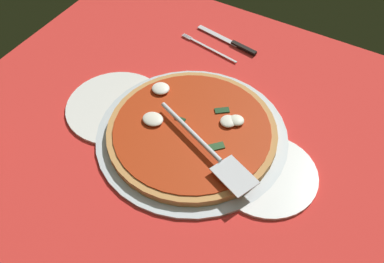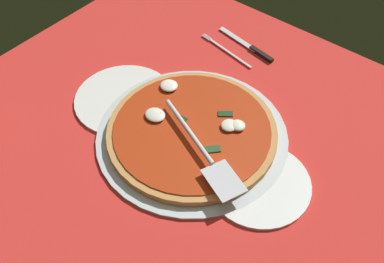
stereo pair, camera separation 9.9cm
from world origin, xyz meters
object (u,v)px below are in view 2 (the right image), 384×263
object	(u,v)px
dinner_plate_right	(259,184)
pizza	(192,131)
dinner_plate_left	(124,99)
place_setting_far	(239,50)
pizza_server	(203,151)

from	to	relation	value
dinner_plate_right	pizza	size ratio (longest dim) A/B	0.57
dinner_plate_left	place_setting_far	distance (cm)	34.15
pizza_server	place_setting_far	distance (cm)	39.32
pizza_server	place_setting_far	bearing A→B (deg)	136.14
pizza	pizza_server	distance (cm)	8.34
dinner_plate_right	pizza	distance (cm)	18.80
dinner_plate_left	dinner_plate_right	world-z (taller)	same
dinner_plate_left	dinner_plate_right	bearing A→B (deg)	-0.18
dinner_plate_right	place_setting_far	world-z (taller)	place_setting_far
dinner_plate_right	place_setting_far	size ratio (longest dim) A/B	1.01
dinner_plate_right	pizza_server	size ratio (longest dim) A/B	0.76
pizza_server	dinner_plate_right	bearing A→B (deg)	36.32
dinner_plate_right	place_setting_far	distance (cm)	43.03
dinner_plate_right	pizza	world-z (taller)	pizza
place_setting_far	pizza	bearing A→B (deg)	116.20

